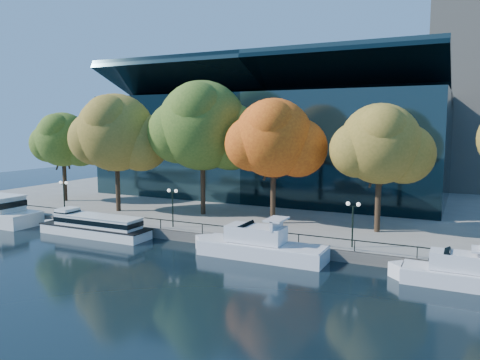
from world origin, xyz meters
The scene contains 15 objects.
ground centered at (0.00, 0.00, 0.00)m, with size 160.00×160.00×0.00m, color black.
promenade centered at (0.00, 36.38, 0.50)m, with size 90.00×67.08×1.00m.
railing centered at (0.00, 3.25, 1.94)m, with size 88.20×0.08×0.99m.
convention_building centered at (-4.00, 31.79, 8.51)m, with size 50.00×24.57×21.43m.
tour_boat centered at (-12.23, 1.01, 1.14)m, with size 14.10×3.15×2.68m.
cruiser_near centered at (6.81, 1.10, 1.14)m, with size 12.69×3.27×3.68m.
cruiser_far centered at (23.06, 0.71, 1.00)m, with size 9.69×2.68×3.16m.
tree_0 centered at (-27.51, 12.05, 9.48)m, with size 9.43×7.73×12.42m.
tree_1 centered at (-15.48, 9.17, 10.53)m, with size 11.90×9.75×14.49m.
tree_2 centered at (-4.88, 12.00, 11.37)m, with size 13.21×10.83×15.88m.
tree_3 centered at (4.61, 10.81, 10.11)m, with size 10.61×8.70×13.54m.
tree_4 centered at (15.58, 11.58, 9.66)m, with size 9.97×8.17×12.83m.
lamp_0 centered at (-19.84, 4.50, 3.98)m, with size 1.26×0.36×4.03m.
lamp_1 centered at (-4.33, 4.50, 3.98)m, with size 1.26×0.36×4.03m.
lamp_2 centered at (14.50, 4.50, 3.98)m, with size 1.26×0.36×4.03m.
Camera 1 is at (23.19, -35.89, 11.73)m, focal length 35.00 mm.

